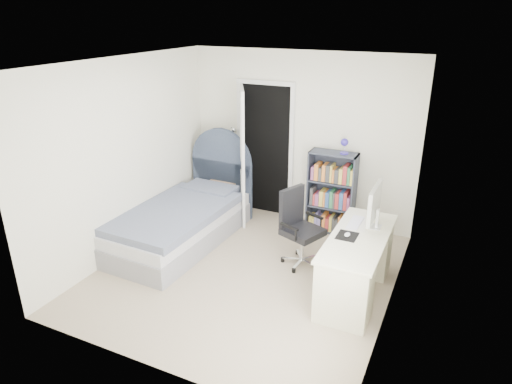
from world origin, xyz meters
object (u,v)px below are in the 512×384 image
at_px(floor_lamp, 233,176).
at_px(bookcase, 332,195).
at_px(nightstand, 229,185).
at_px(bed, 185,219).
at_px(office_chair, 298,223).
at_px(desk, 357,262).

relative_size(floor_lamp, bookcase, 0.95).
xyz_separation_m(nightstand, floor_lamp, (0.02, 0.11, 0.12)).
relative_size(bed, floor_lamp, 1.69).
distance_m(nightstand, bookcase, 1.70).
distance_m(nightstand, office_chair, 1.90).
bearing_deg(floor_lamp, nightstand, -101.29).
height_order(bed, bookcase, bookcase).
xyz_separation_m(bed, office_chair, (1.63, 0.09, 0.23)).
xyz_separation_m(bookcase, office_chair, (-0.13, -1.04, -0.02)).
bearing_deg(bed, floor_lamp, 86.18).
bearing_deg(bed, desk, -6.35).
bearing_deg(nightstand, office_chair, -34.35).
bearing_deg(office_chair, floor_lamp, 142.53).
bearing_deg(bed, bookcase, 32.81).
distance_m(bed, nightstand, 1.17).
bearing_deg(bed, office_chair, 3.32).
distance_m(floor_lamp, office_chair, 1.94).
bearing_deg(bookcase, floor_lamp, 175.08).
bearing_deg(floor_lamp, desk, -33.09).
distance_m(bookcase, office_chair, 1.05).
bearing_deg(desk, floor_lamp, 146.91).
bearing_deg(bookcase, desk, -63.26).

